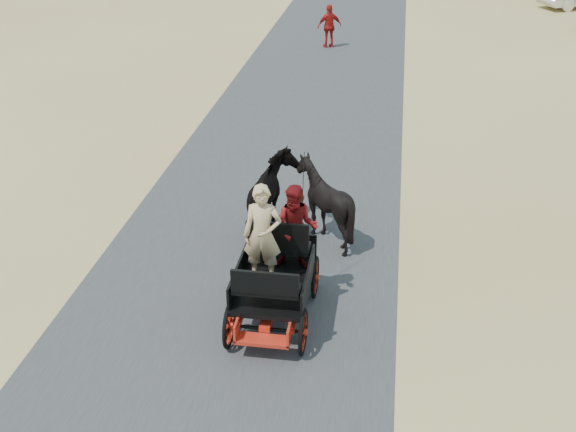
# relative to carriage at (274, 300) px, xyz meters

# --- Properties ---
(ground) EXTENTS (140.00, 140.00, 0.00)m
(ground) POSITION_rel_carriage_xyz_m (-0.85, 0.77, -0.36)
(ground) COLOR tan
(road) EXTENTS (6.00, 140.00, 0.01)m
(road) POSITION_rel_carriage_xyz_m (-0.85, 0.77, -0.35)
(road) COLOR #38383A
(road) RESTS_ON ground
(carriage) EXTENTS (1.30, 2.40, 0.72)m
(carriage) POSITION_rel_carriage_xyz_m (0.00, 0.00, 0.00)
(carriage) COLOR black
(carriage) RESTS_ON ground
(horse_left) EXTENTS (0.91, 2.01, 1.70)m
(horse_left) POSITION_rel_carriage_xyz_m (-0.55, 3.00, 0.49)
(horse_left) COLOR black
(horse_left) RESTS_ON ground
(horse_right) EXTENTS (1.37, 1.54, 1.70)m
(horse_right) POSITION_rel_carriage_xyz_m (0.55, 3.00, 0.49)
(horse_right) COLOR black
(horse_right) RESTS_ON ground
(driver_man) EXTENTS (0.66, 0.43, 1.80)m
(driver_man) POSITION_rel_carriage_xyz_m (-0.20, 0.05, 1.26)
(driver_man) COLOR tan
(driver_man) RESTS_ON carriage
(passenger_woman) EXTENTS (0.77, 0.60, 1.58)m
(passenger_woman) POSITION_rel_carriage_xyz_m (0.30, 0.60, 1.15)
(passenger_woman) COLOR #660C0F
(passenger_woman) RESTS_ON carriage
(pedestrian) EXTENTS (1.09, 0.78, 1.73)m
(pedestrian) POSITION_rel_carriage_xyz_m (-0.94, 19.08, 0.50)
(pedestrian) COLOR #A31312
(pedestrian) RESTS_ON ground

